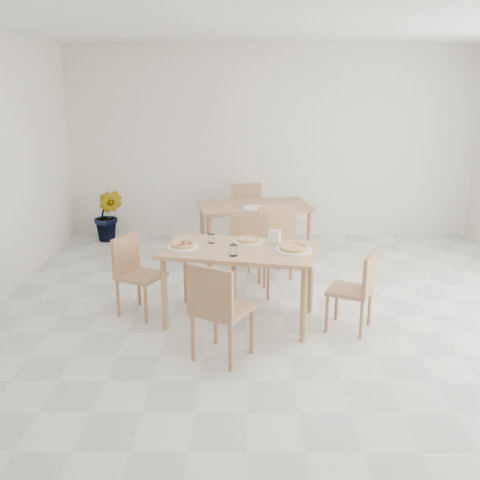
{
  "coord_description": "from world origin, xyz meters",
  "views": [
    {
      "loc": [
        -0.39,
        -4.84,
        2.31
      ],
      "look_at": [
        -0.43,
        0.3,
        0.83
      ],
      "focal_mm": 42.0,
      "sensor_mm": 36.0,
      "label": 1
    }
  ],
  "objects_px": {
    "chair_west": "(135,269)",
    "potted_plant": "(108,215)",
    "main_table": "(240,257)",
    "pizza_margherita": "(294,248)",
    "pizza_mushroom": "(248,239)",
    "plate_pepperoni": "(183,247)",
    "plate_margherita": "(294,250)",
    "tumbler_b": "(211,239)",
    "tumbler_a": "(233,250)",
    "chair_south": "(217,305)",
    "second_table": "(255,212)",
    "napkin_holder": "(274,237)",
    "chair_north": "(250,249)",
    "chair_back_s": "(273,236)",
    "chair_back_n": "(247,210)",
    "chair_east": "(358,286)",
    "plate_empty": "(256,208)",
    "pizza_pepperoni": "(183,245)",
    "plate_mushroom": "(248,242)"
  },
  "relations": [
    {
      "from": "chair_east",
      "to": "plate_pepperoni",
      "type": "distance_m",
      "value": 1.7
    },
    {
      "from": "plate_mushroom",
      "to": "pizza_pepperoni",
      "type": "xyz_separation_m",
      "value": [
        -0.63,
        -0.19,
        0.02
      ]
    },
    {
      "from": "chair_west",
      "to": "chair_back_s",
      "type": "bearing_deg",
      "value": -28.06
    },
    {
      "from": "tumbler_a",
      "to": "plate_margherita",
      "type": "bearing_deg",
      "value": 14.76
    },
    {
      "from": "main_table",
      "to": "pizza_margherita",
      "type": "height_order",
      "value": "pizza_margherita"
    },
    {
      "from": "chair_back_s",
      "to": "plate_margherita",
      "type": "bearing_deg",
      "value": 77.44
    },
    {
      "from": "main_table",
      "to": "potted_plant",
      "type": "bearing_deg",
      "value": 136.23
    },
    {
      "from": "chair_back_n",
      "to": "chair_east",
      "type": "bearing_deg",
      "value": -79.3
    },
    {
      "from": "chair_south",
      "to": "second_table",
      "type": "xyz_separation_m",
      "value": [
        0.35,
        2.75,
        0.16
      ]
    },
    {
      "from": "chair_west",
      "to": "second_table",
      "type": "height_order",
      "value": "chair_west"
    },
    {
      "from": "main_table",
      "to": "plate_margherita",
      "type": "relative_size",
      "value": 4.55
    },
    {
      "from": "pizza_pepperoni",
      "to": "chair_north",
      "type": "bearing_deg",
      "value": 50.21
    },
    {
      "from": "plate_mushroom",
      "to": "pizza_pepperoni",
      "type": "bearing_deg",
      "value": -163.26
    },
    {
      "from": "tumbler_b",
      "to": "chair_back_n",
      "type": "relative_size",
      "value": 0.1
    },
    {
      "from": "pizza_mushroom",
      "to": "napkin_holder",
      "type": "xyz_separation_m",
      "value": [
        0.26,
        -0.03,
        0.03
      ]
    },
    {
      "from": "chair_north",
      "to": "second_table",
      "type": "height_order",
      "value": "chair_north"
    },
    {
      "from": "main_table",
      "to": "chair_south",
      "type": "relative_size",
      "value": 1.83
    },
    {
      "from": "chair_south",
      "to": "chair_back_s",
      "type": "bearing_deg",
      "value": -76.35
    },
    {
      "from": "plate_pepperoni",
      "to": "tumbler_a",
      "type": "relative_size",
      "value": 2.97
    },
    {
      "from": "plate_pepperoni",
      "to": "tumbler_a",
      "type": "xyz_separation_m",
      "value": [
        0.49,
        -0.24,
        0.04
      ]
    },
    {
      "from": "second_table",
      "to": "chair_west",
      "type": "bearing_deg",
      "value": -136.74
    },
    {
      "from": "second_table",
      "to": "napkin_holder",
      "type": "bearing_deg",
      "value": -95.89
    },
    {
      "from": "chair_west",
      "to": "potted_plant",
      "type": "xyz_separation_m",
      "value": [
        -0.89,
        2.65,
        -0.08
      ]
    },
    {
      "from": "main_table",
      "to": "tumbler_b",
      "type": "relative_size",
      "value": 17.86
    },
    {
      "from": "tumbler_a",
      "to": "chair_back_n",
      "type": "height_order",
      "value": "chair_back_n"
    },
    {
      "from": "tumbler_a",
      "to": "chair_back_s",
      "type": "height_order",
      "value": "chair_back_s"
    },
    {
      "from": "pizza_margherita",
      "to": "pizza_mushroom",
      "type": "relative_size",
      "value": 1.22
    },
    {
      "from": "chair_west",
      "to": "pizza_margherita",
      "type": "height_order",
      "value": "chair_west"
    },
    {
      "from": "chair_east",
      "to": "plate_pepperoni",
      "type": "height_order",
      "value": "chair_east"
    },
    {
      "from": "chair_north",
      "to": "potted_plant",
      "type": "relative_size",
      "value": 1.12
    },
    {
      "from": "chair_east",
      "to": "potted_plant",
      "type": "xyz_separation_m",
      "value": [
        -3.06,
        3.06,
        -0.06
      ]
    },
    {
      "from": "chair_west",
      "to": "plate_pepperoni",
      "type": "relative_size",
      "value": 2.65
    },
    {
      "from": "chair_south",
      "to": "chair_back_n",
      "type": "bearing_deg",
      "value": -65.41
    },
    {
      "from": "main_table",
      "to": "tumbler_b",
      "type": "bearing_deg",
      "value": 160.02
    },
    {
      "from": "chair_east",
      "to": "pizza_pepperoni",
      "type": "distance_m",
      "value": 1.7
    },
    {
      "from": "plate_margherita",
      "to": "plate_empty",
      "type": "distance_m",
      "value": 1.81
    },
    {
      "from": "pizza_mushroom",
      "to": "potted_plant",
      "type": "relative_size",
      "value": 0.38
    },
    {
      "from": "napkin_holder",
      "to": "plate_empty",
      "type": "relative_size",
      "value": 0.43
    },
    {
      "from": "plate_margherita",
      "to": "tumbler_b",
      "type": "xyz_separation_m",
      "value": [
        -0.79,
        0.26,
        0.04
      ]
    },
    {
      "from": "pizza_mushroom",
      "to": "plate_pepperoni",
      "type": "bearing_deg",
      "value": -163.26
    },
    {
      "from": "pizza_mushroom",
      "to": "tumbler_b",
      "type": "bearing_deg",
      "value": -176.77
    },
    {
      "from": "chair_east",
      "to": "plate_margherita",
      "type": "bearing_deg",
      "value": -77.08
    },
    {
      "from": "tumbler_a",
      "to": "second_table",
      "type": "xyz_separation_m",
      "value": [
        0.23,
        2.16,
        -0.14
      ]
    },
    {
      "from": "chair_north",
      "to": "pizza_pepperoni",
      "type": "distance_m",
      "value": 1.06
    },
    {
      "from": "chair_north",
      "to": "tumbler_b",
      "type": "height_order",
      "value": "chair_north"
    },
    {
      "from": "plate_margherita",
      "to": "plate_mushroom",
      "type": "height_order",
      "value": "same"
    },
    {
      "from": "pizza_margherita",
      "to": "second_table",
      "type": "height_order",
      "value": "pizza_margherita"
    },
    {
      "from": "chair_south",
      "to": "chair_east",
      "type": "height_order",
      "value": "chair_south"
    },
    {
      "from": "pizza_mushroom",
      "to": "chair_back_n",
      "type": "distance_m",
      "value": 2.45
    },
    {
      "from": "chair_south",
      "to": "pizza_mushroom",
      "type": "height_order",
      "value": "chair_south"
    }
  ]
}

